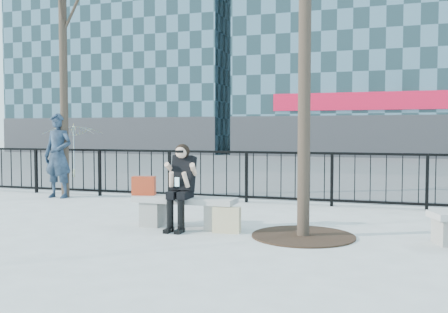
% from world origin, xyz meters
% --- Properties ---
extents(ground, '(120.00, 120.00, 0.00)m').
position_xyz_m(ground, '(0.00, 0.00, 0.00)').
color(ground, '#9FA09B').
rests_on(ground, ground).
extents(street_surface, '(60.00, 23.00, 0.01)m').
position_xyz_m(street_surface, '(0.00, 15.00, 0.00)').
color(street_surface, '#474747').
rests_on(street_surface, ground).
extents(railing, '(14.00, 0.06, 1.10)m').
position_xyz_m(railing, '(0.00, 3.00, 0.55)').
color(railing, black).
rests_on(railing, ground).
extents(building_left, '(16.20, 10.20, 22.60)m').
position_xyz_m(building_left, '(-15.00, 27.00, 11.30)').
color(building_left, slate).
rests_on(building_left, ground).
extents(tree_grate, '(1.50, 1.50, 0.02)m').
position_xyz_m(tree_grate, '(1.90, -0.10, 0.01)').
color(tree_grate, black).
rests_on(tree_grate, ground).
extents(bench_main, '(1.65, 0.46, 0.49)m').
position_xyz_m(bench_main, '(0.00, 0.00, 0.30)').
color(bench_main, gray).
rests_on(bench_main, ground).
extents(seated_woman, '(0.50, 0.64, 1.34)m').
position_xyz_m(seated_woman, '(0.00, -0.16, 0.67)').
color(seated_woman, black).
rests_on(seated_woman, ground).
extents(handbag, '(0.40, 0.26, 0.31)m').
position_xyz_m(handbag, '(-0.72, 0.02, 0.64)').
color(handbag, '#B53216').
rests_on(handbag, bench_main).
extents(shopping_bag, '(0.42, 0.18, 0.39)m').
position_xyz_m(shopping_bag, '(0.76, -0.18, 0.20)').
color(shopping_bag, beige).
rests_on(shopping_bag, ground).
extents(standing_man, '(0.73, 0.50, 1.94)m').
position_xyz_m(standing_man, '(-4.11, 2.40, 0.97)').
color(standing_man, black).
rests_on(standing_man, ground).
extents(vendor_umbrella, '(2.21, 2.25, 1.77)m').
position_xyz_m(vendor_umbrella, '(-6.65, 6.65, 0.89)').
color(vendor_umbrella, yellow).
rests_on(vendor_umbrella, ground).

